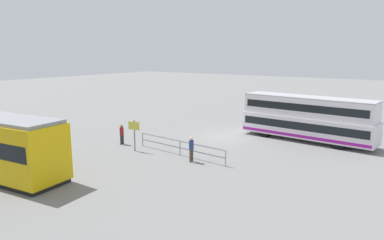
% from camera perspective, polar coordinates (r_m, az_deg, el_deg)
% --- Properties ---
extents(ground_plane, '(160.00, 160.00, 0.00)m').
position_cam_1_polar(ground_plane, '(31.17, 5.49, -2.83)').
color(ground_plane, gray).
extents(double_decker_bus, '(11.12, 3.44, 3.71)m').
position_cam_1_polar(double_decker_bus, '(31.10, 17.82, 0.25)').
color(double_decker_bus, silver).
rests_on(double_decker_bus, ground).
extents(pedestrian_near_railing, '(0.34, 0.36, 1.61)m').
position_cam_1_polar(pedestrian_near_railing, '(29.18, -11.12, -2.06)').
color(pedestrian_near_railing, black).
rests_on(pedestrian_near_railing, ground).
extents(pedestrian_crossing, '(0.33, 0.36, 1.71)m').
position_cam_1_polar(pedestrian_crossing, '(24.07, -0.11, -4.41)').
color(pedestrian_crossing, '#4C3F2D').
rests_on(pedestrian_crossing, ground).
extents(pedestrian_railing, '(7.98, 0.84, 1.08)m').
position_cam_1_polar(pedestrian_railing, '(25.65, -1.93, -4.04)').
color(pedestrian_railing, gray).
rests_on(pedestrian_railing, ground).
extents(info_sign, '(0.93, 0.21, 2.34)m').
position_cam_1_polar(info_sign, '(26.89, -9.19, -1.62)').
color(info_sign, slate).
rests_on(info_sign, ground).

